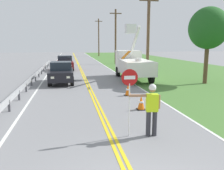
# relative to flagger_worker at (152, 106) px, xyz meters

# --- Properties ---
(grass_verge_right) EXTENTS (16.00, 110.00, 0.01)m
(grass_verge_right) POSITION_rel_flagger_worker_xyz_m (10.24, 16.46, -1.04)
(grass_verge_right) COLOR #477533
(grass_verge_right) RESTS_ON ground
(centerline_yellow_left) EXTENTS (0.11, 110.00, 0.01)m
(centerline_yellow_left) POSITION_rel_flagger_worker_xyz_m (-1.45, 16.46, -1.04)
(centerline_yellow_left) COLOR yellow
(centerline_yellow_left) RESTS_ON ground
(centerline_yellow_right) EXTENTS (0.11, 110.00, 0.01)m
(centerline_yellow_right) POSITION_rel_flagger_worker_xyz_m (-1.27, 16.46, -1.04)
(centerline_yellow_right) COLOR yellow
(centerline_yellow_right) RESTS_ON ground
(edge_line_right) EXTENTS (0.12, 110.00, 0.01)m
(edge_line_right) POSITION_rel_flagger_worker_xyz_m (2.24, 16.46, -1.04)
(edge_line_right) COLOR silver
(edge_line_right) RESTS_ON ground
(edge_line_left) EXTENTS (0.12, 110.00, 0.01)m
(edge_line_left) POSITION_rel_flagger_worker_xyz_m (-4.96, 16.46, -1.04)
(edge_line_left) COLOR silver
(edge_line_left) RESTS_ON ground
(flagger_worker) EXTENTS (1.08, 0.29, 1.83)m
(flagger_worker) POSITION_rel_flagger_worker_xyz_m (0.00, 0.00, 0.00)
(flagger_worker) COLOR #2D2D33
(flagger_worker) RESTS_ON ground
(stop_sign_paddle) EXTENTS (0.56, 0.04, 2.33)m
(stop_sign_paddle) POSITION_rel_flagger_worker_xyz_m (-0.76, 0.10, 0.66)
(stop_sign_paddle) COLOR silver
(stop_sign_paddle) RESTS_ON ground
(utility_bucket_truck) EXTENTS (3.00, 6.92, 4.85)m
(utility_bucket_truck) POSITION_rel_flagger_worker_xyz_m (2.80, 12.97, 0.35)
(utility_bucket_truck) COLOR white
(utility_bucket_truck) RESTS_ON ground
(oncoming_sedan_nearest) EXTENTS (1.94, 4.12, 1.70)m
(oncoming_sedan_nearest) POSITION_rel_flagger_worker_xyz_m (-3.36, 11.76, -0.21)
(oncoming_sedan_nearest) COLOR black
(oncoming_sedan_nearest) RESTS_ON ground
(oncoming_sedan_second) EXTENTS (2.06, 4.18, 1.70)m
(oncoming_sedan_second) POSITION_rel_flagger_worker_xyz_m (-3.22, 21.03, -0.21)
(oncoming_sedan_second) COLOR maroon
(oncoming_sedan_second) RESTS_ON ground
(utility_pole_near) EXTENTS (1.80, 0.28, 7.60)m
(utility_pole_near) POSITION_rel_flagger_worker_xyz_m (4.59, 14.06, 2.93)
(utility_pole_near) COLOR brown
(utility_pole_near) RESTS_ON ground
(utility_pole_mid) EXTENTS (1.80, 0.28, 8.16)m
(utility_pole_mid) POSITION_rel_flagger_worker_xyz_m (4.40, 28.75, 3.22)
(utility_pole_mid) COLOR brown
(utility_pole_mid) RESTS_ON ground
(utility_pole_far) EXTENTS (1.80, 0.28, 8.91)m
(utility_pole_far) POSITION_rel_flagger_worker_xyz_m (4.54, 50.70, 3.60)
(utility_pole_far) COLOR brown
(utility_pole_far) RESTS_ON ground
(traffic_cone_lead) EXTENTS (0.40, 0.40, 0.70)m
(traffic_cone_lead) POSITION_rel_flagger_worker_xyz_m (0.63, 3.20, -0.71)
(traffic_cone_lead) COLOR orange
(traffic_cone_lead) RESTS_ON ground
(traffic_cone_mid) EXTENTS (0.40, 0.40, 0.70)m
(traffic_cone_mid) POSITION_rel_flagger_worker_xyz_m (0.76, 6.34, -0.71)
(traffic_cone_mid) COLOR orange
(traffic_cone_mid) RESTS_ON ground
(guardrail_left_shoulder) EXTENTS (0.10, 32.00, 0.71)m
(guardrail_left_shoulder) POSITION_rel_flagger_worker_xyz_m (-5.56, 12.00, -0.53)
(guardrail_left_shoulder) COLOR #9EA0A3
(guardrail_left_shoulder) RESTS_ON ground
(roadside_tree_verge) EXTENTS (3.00, 3.00, 5.90)m
(roadside_tree_verge) POSITION_rel_flagger_worker_xyz_m (7.87, 9.54, 3.22)
(roadside_tree_verge) COLOR brown
(roadside_tree_verge) RESTS_ON ground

